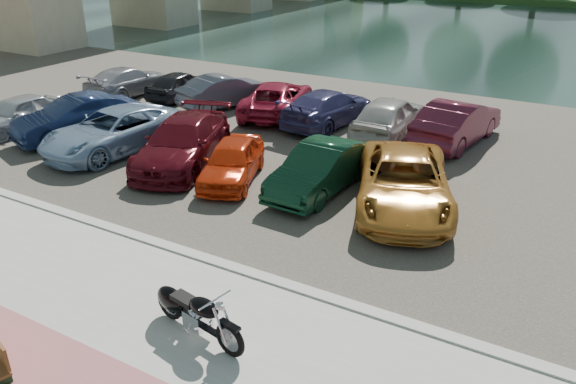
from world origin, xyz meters
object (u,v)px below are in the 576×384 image
Objects in this scene: motorcycle at (191,310)px; car_2 at (114,131)px; car_0 at (17,114)px; car_1 at (77,118)px.

car_2 reaches higher than motorcycle.
car_0 is at bearing 165.19° from motorcycle.
motorcycle is at bearing -14.65° from car_1.
motorcycle is 12.78m from car_1.
car_0 is 0.74× the size of car_2.
car_1 reaches higher than car_2.
car_1 is at bearing 12.43° from car_0.
car_1 is 0.87× the size of car_2.
car_2 reaches higher than car_0.
car_2 is (-8.50, 6.52, 0.20)m from motorcycle.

